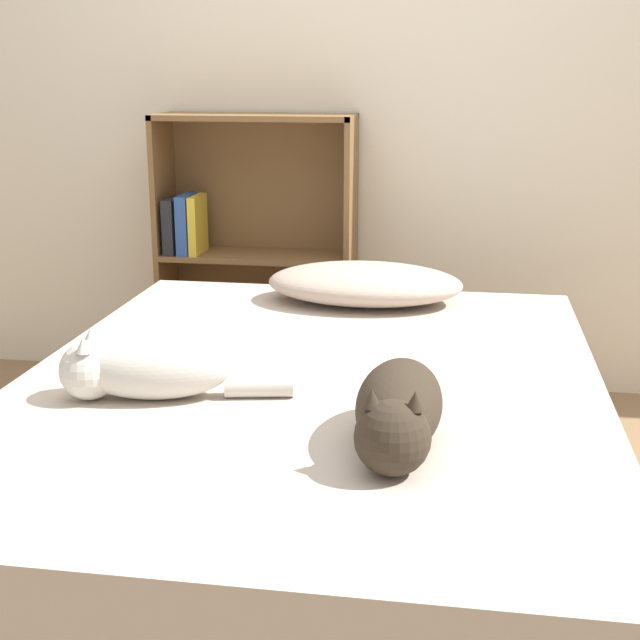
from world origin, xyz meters
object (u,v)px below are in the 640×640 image
Objects in this scene: bed at (311,470)px; pillow at (365,283)px; cat_dark at (398,410)px; bookshelf at (253,250)px; cat_light at (143,369)px.

bed is 0.77m from pillow.
bookshelf is (-0.67, 1.62, -0.03)m from cat_dark.
cat_dark is at bearing -57.69° from bed.
bookshelf is at bearing 131.98° from pillow.
bookshelf reaches higher than cat_dark.
cat_light is (-0.34, -0.20, 0.31)m from bed.
cat_dark reaches higher than cat_light.
pillow is at bearing 86.08° from bed.
cat_light is 0.60m from cat_dark.
pillow is 1.14× the size of cat_dark.
cat_light is 0.50× the size of bookshelf.
bed is 3.62× the size of cat_light.
pillow reaches higher than bed.
pillow is 0.99m from cat_light.
pillow is 1.18× the size of cat_light.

